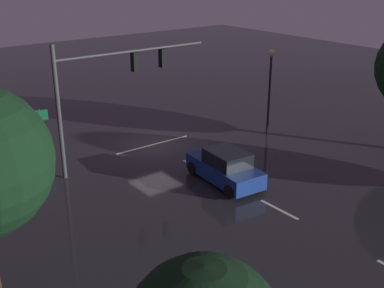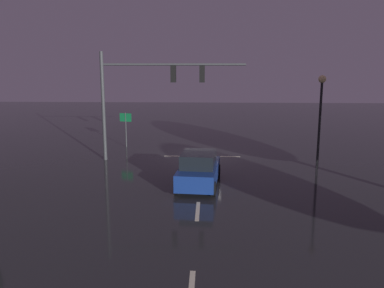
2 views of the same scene
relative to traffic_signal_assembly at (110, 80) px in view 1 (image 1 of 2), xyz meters
name	(u,v)px [view 1 (image 1 of 2)]	position (x,y,z in m)	size (l,w,h in m)	color
ground_plane	(154,145)	(-3.26, -1.06, -4.65)	(80.00, 80.00, 0.00)	#232326
traffic_signal_assembly	(110,80)	(0.00, 0.00, 0.00)	(8.84, 0.47, 6.72)	#383A3D
lane_dash_far	(196,166)	(-3.26, 2.94, -4.65)	(2.20, 0.16, 0.01)	beige
lane_dash_mid	(279,209)	(-3.26, 8.94, -4.65)	(2.20, 0.16, 0.01)	beige
stop_bar	(153,145)	(-3.26, -1.19, -4.65)	(5.00, 0.16, 0.01)	beige
car_approaching	(225,167)	(-3.21, 5.35, -3.85)	(2.24, 4.49, 1.70)	navy
street_lamp_left_kerb	(270,76)	(-10.00, 1.62, -0.93)	(0.44, 0.44, 5.35)	black
route_sign	(40,121)	(2.35, -4.08, -2.82)	(0.89, 0.29, 2.53)	#383A3D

